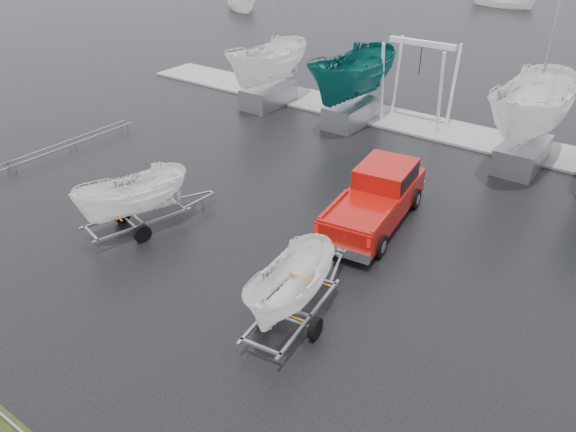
# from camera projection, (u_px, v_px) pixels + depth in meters

# --- Properties ---
(ground_plane) EXTENTS (120.00, 120.00, 0.00)m
(ground_plane) POSITION_uv_depth(u_px,v_px,m) (203.00, 216.00, 20.21)
(ground_plane) COLOR black
(ground_plane) RESTS_ON ground
(dock) EXTENTS (30.00, 3.00, 0.12)m
(dock) POSITION_uv_depth(u_px,v_px,m) (375.00, 115.00, 29.29)
(dock) COLOR #999994
(dock) RESTS_ON ground
(pickup_truck) EXTENTS (2.65, 5.85, 1.88)m
(pickup_truck) POSITION_uv_depth(u_px,v_px,m) (378.00, 195.00, 19.49)
(pickup_truck) COLOR #9C0E08
(pickup_truck) RESTS_ON ground
(trailer_hitched) EXTENTS (1.84, 3.72, 4.37)m
(trailer_hitched) POSITION_uv_depth(u_px,v_px,m) (292.00, 250.00, 13.98)
(trailer_hitched) COLOR gray
(trailer_hitched) RESTS_ON ground
(trailer_parked) EXTENTS (2.07, 3.78, 4.57)m
(trailer_parked) POSITION_uv_depth(u_px,v_px,m) (128.00, 164.00, 18.15)
(trailer_parked) COLOR gray
(trailer_parked) RESTS_ON ground
(boat_hoist) EXTENTS (3.30, 2.18, 4.12)m
(boat_hoist) POSITION_uv_depth(u_px,v_px,m) (419.00, 71.00, 26.90)
(boat_hoist) COLOR silver
(boat_hoist) RESTS_ON ground
(keelboat_0) EXTENTS (2.29, 3.20, 10.46)m
(keelboat_0) POSITION_uv_depth(u_px,v_px,m) (268.00, 38.00, 28.90)
(keelboat_0) COLOR gray
(keelboat_0) RESTS_ON ground
(keelboat_1) EXTENTS (2.54, 3.20, 7.84)m
(keelboat_1) POSITION_uv_depth(u_px,v_px,m) (355.00, 42.00, 26.26)
(keelboat_1) COLOR gray
(keelboat_1) RESTS_ON ground
(keelboat_2) EXTENTS (2.73, 3.20, 10.91)m
(keelboat_2) POSITION_uv_depth(u_px,v_px,m) (543.00, 65.00, 21.67)
(keelboat_2) COLOR gray
(keelboat_2) RESTS_ON ground
(mast_rack_0) EXTENTS (0.56, 6.50, 0.06)m
(mast_rack_0) POSITION_uv_depth(u_px,v_px,m) (72.00, 142.00, 25.32)
(mast_rack_0) COLOR gray
(mast_rack_0) RESTS_ON ground
(moored_boat_0) EXTENTS (3.08, 3.07, 10.91)m
(moored_boat_0) POSITION_uv_depth(u_px,v_px,m) (242.00, 10.00, 55.79)
(moored_boat_0) COLOR white
(moored_boat_0) RESTS_ON ground
(moored_boat_1) EXTENTS (2.73, 2.67, 11.38)m
(moored_boat_1) POSITION_uv_depth(u_px,v_px,m) (501.00, 6.00, 57.38)
(moored_boat_1) COLOR white
(moored_boat_1) RESTS_ON ground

